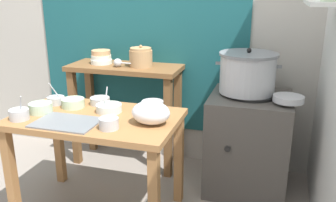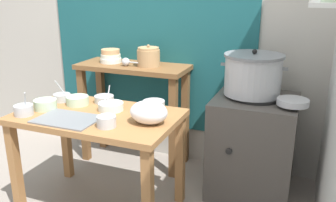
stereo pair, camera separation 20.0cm
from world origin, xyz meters
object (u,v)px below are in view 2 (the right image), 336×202
Objects in this scene: stove_block at (253,145)px; serving_tray at (67,119)px; prep_bowl_3 at (24,110)px; plastic_bag at (149,112)px; prep_bowl_0 at (106,121)px; prep_bowl_2 at (111,106)px; wide_pan at (293,102)px; ladle at (127,62)px; prep_bowl_1 at (62,97)px; bowl_stack_enamel at (111,56)px; prep_bowl_5 at (104,99)px; prep_bowl_7 at (45,104)px; prep_bowl_6 at (78,100)px; clay_pot at (148,57)px; back_shelf_table at (133,89)px; prep_table at (98,129)px; steamer_pot at (253,74)px; prep_bowl_4 at (154,105)px.

stove_block reaches higher than serving_tray.
prep_bowl_3 reaches higher than stove_block.
stove_block is 3.20× the size of plastic_bag.
stove_block is 6.54× the size of prep_bowl_0.
wide_pan is at bearing 18.56° from prep_bowl_2.
ladle reaches higher than prep_bowl_1.
bowl_stack_enamel is at bearing 118.41° from prep_bowl_0.
prep_bowl_3 reaches higher than prep_bowl_5.
prep_bowl_6 is at bearing 47.98° from prep_bowl_7.
stove_block is at bearing 26.45° from prep_bowl_7.
clay_pot is (-0.92, 0.13, 0.59)m from stove_block.
clay_pot is at bearing 0.00° from back_shelf_table.
prep_table is 4.34× the size of ladle.
steamer_pot reaches higher than prep_bowl_4.
prep_bowl_5 is (-0.48, 0.26, -0.04)m from plastic_bag.
prep_bowl_0 is (0.31, -0.87, -0.18)m from ladle.
bowl_stack_enamel reaches higher than prep_bowl_5.
serving_tray is 0.30m from prep_bowl_0.
prep_table is 0.77m from back_shelf_table.
ladle is 1.54× the size of prep_bowl_3.
bowl_stack_enamel is 1.58m from wide_pan.
prep_bowl_3 is (-0.62, -0.02, 0.00)m from prep_bowl_0.
steamer_pot reaches higher than prep_bowl_1.
clay_pot is 0.65m from prep_bowl_4.
back_shelf_table is 0.70m from prep_bowl_4.
prep_bowl_5 is (-0.41, 0.03, -0.01)m from prep_bowl_4.
prep_table is 6.99× the size of prep_bowl_7.
prep_bowl_3 reaches higher than plastic_bag.
prep_bowl_4 is (0.14, 0.39, -0.00)m from prep_bowl_0.
prep_bowl_3 is at bearing -149.59° from stove_block.
prep_bowl_5 is at bearing 135.23° from prep_bowl_2.
prep_bowl_2 reaches higher than prep_bowl_3.
prep_bowl_1 and prep_bowl_2 have the same top height.
prep_bowl_2 is at bearing -60.37° from bowl_stack_enamel.
prep_bowl_4 is (0.66, -0.56, -0.20)m from bowl_stack_enamel.
prep_bowl_3 is 0.38m from prep_bowl_6.
back_shelf_table is at bearing 168.89° from wide_pan.
prep_bowl_2 is at bearing -44.77° from prep_bowl_5.
prep_bowl_1 is at bearing 173.74° from prep_bowl_2.
prep_bowl_6 reaches higher than prep_table.
prep_bowl_2 is (0.01, -0.65, -0.23)m from clay_pot.
bowl_stack_enamel reaches higher than prep_bowl_7.
stove_block is 1.95× the size of serving_tray.
prep_bowl_1 is at bearing -168.00° from wide_pan.
prep_bowl_2 is at bearing 58.91° from serving_tray.
back_shelf_table is at bearing 173.92° from steamer_pot.
prep_bowl_3 is at bearing -157.36° from wide_pan.
back_shelf_table is 2.01× the size of steamer_pot.
ladle is at bearing 100.71° from prep_table.
prep_bowl_7 is at bearing -109.11° from back_shelf_table.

